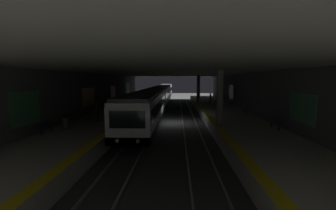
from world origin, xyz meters
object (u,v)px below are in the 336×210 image
at_px(suitcase_rolling, 103,107).
at_px(trash_bin, 66,123).
at_px(bench_left_far, 231,103).
at_px(person_waiting_near, 97,111).
at_px(metro_train, 160,96).
at_px(bench_right_far, 94,109).
at_px(bench_left_near, 276,122).
at_px(pillar_near, 220,98).
at_px(person_walking_mid, 210,98).
at_px(bench_left_mid, 245,109).
at_px(pillar_far, 198,89).
at_px(bench_right_mid, 68,118).
at_px(bench_right_near, 45,126).

xyz_separation_m(suitcase_rolling, trash_bin, (-11.64, -0.75, 0.07)).
bearing_deg(bench_left_far, person_waiting_near, 131.26).
distance_m(metro_train, person_waiting_near, 20.90).
height_order(bench_left_far, bench_right_far, same).
bearing_deg(bench_left_near, trash_bin, 92.21).
height_order(pillar_near, bench_right_far, pillar_near).
bearing_deg(person_walking_mid, bench_left_far, -144.58).
distance_m(person_waiting_near, trash_bin, 3.61).
height_order(pillar_near, bench_left_mid, pillar_near).
distance_m(pillar_near, pillar_far, 20.26).
bearing_deg(bench_right_mid, pillar_far, -32.97).
bearing_deg(bench_left_far, pillar_near, 164.16).
height_order(pillar_near, bench_left_far, pillar_near).
distance_m(metro_train, bench_left_far, 13.02).
height_order(metro_train, person_walking_mid, metro_train).
distance_m(pillar_far, person_waiting_near, 21.55).
relative_size(pillar_near, bench_left_far, 2.68).
bearing_deg(person_waiting_near, person_walking_mid, -37.07).
bearing_deg(bench_right_near, metro_train, -14.06).
bearing_deg(bench_left_mid, bench_right_near, 121.63).
distance_m(bench_left_far, suitcase_rolling, 17.73).
distance_m(bench_left_far, bench_right_mid, 22.30).
bearing_deg(bench_left_mid, bench_right_mid, 112.09).
relative_size(bench_left_near, person_waiting_near, 1.00).
relative_size(metro_train, bench_right_mid, 32.17).
relative_size(bench_right_near, person_waiting_near, 1.00).
relative_size(bench_right_far, person_walking_mid, 1.01).
height_order(pillar_far, trash_bin, pillar_far).
bearing_deg(bench_left_near, pillar_near, 76.27).
relative_size(bench_right_near, trash_bin, 2.00).
relative_size(pillar_near, pillar_far, 1.00).
height_order(pillar_far, suitcase_rolling, pillar_far).
xyz_separation_m(bench_left_mid, bench_right_mid, (-6.93, 17.07, 0.00)).
relative_size(bench_left_far, suitcase_rolling, 1.68).
distance_m(bench_left_far, bench_right_far, 18.91).
xyz_separation_m(bench_right_near, trash_bin, (1.53, -0.73, -0.10)).
relative_size(bench_left_mid, person_waiting_near, 1.00).
height_order(person_waiting_near, trash_bin, person_waiting_near).
distance_m(bench_left_near, person_walking_mid, 19.37).
distance_m(bench_left_near, suitcase_rolling, 20.32).
relative_size(bench_right_mid, person_walking_mid, 1.01).
distance_m(bench_left_far, person_waiting_near, 19.89).
xyz_separation_m(pillar_far, trash_bin, (-21.91, 12.15, -1.85)).
bearing_deg(person_waiting_near, trash_bin, 157.21).
bearing_deg(bench_left_mid, suitcase_rolling, 81.13).
relative_size(metro_train, person_waiting_near, 32.27).
distance_m(bench_right_mid, person_walking_mid, 23.03).
bearing_deg(metro_train, suitcase_rolling, 152.36).
height_order(bench_right_far, person_walking_mid, person_walking_mid).
relative_size(metro_train, bench_right_near, 32.17).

